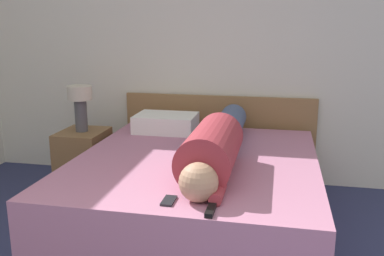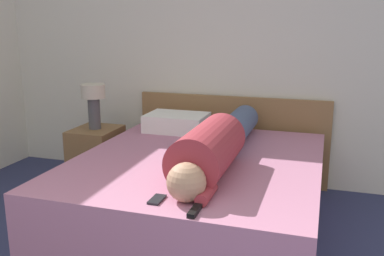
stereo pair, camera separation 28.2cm
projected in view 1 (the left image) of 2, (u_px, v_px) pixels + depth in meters
name	position (u px, v px, depth m)	size (l,w,h in m)	color
wall_back	(233.00, 43.00, 3.91)	(6.15, 0.06, 2.60)	silver
bed	(196.00, 194.00, 3.09)	(1.68, 1.93, 0.55)	#B2708E
headboard	(218.00, 138.00, 4.08)	(1.80, 0.04, 0.82)	olive
nightstand	(84.00, 162.00, 3.79)	(0.38, 0.44, 0.56)	brown
table_lamp	(80.00, 101.00, 3.66)	(0.21, 0.21, 0.40)	#4C4C51
person_lying	(217.00, 143.00, 2.88)	(0.32, 1.77, 0.32)	tan
pillow_near_headboard	(166.00, 123.00, 3.76)	(0.52, 0.38, 0.15)	white
tv_remote	(211.00, 210.00, 2.14)	(0.04, 0.15, 0.02)	black
cell_phone	(169.00, 201.00, 2.27)	(0.06, 0.13, 0.01)	black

